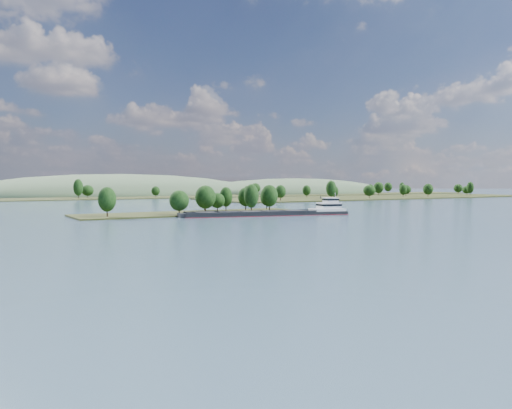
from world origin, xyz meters
TOP-DOWN VIEW (x-y plane):
  - ground at (0.00, 120.00)m, footprint 1800.00×1800.00m
  - tree_island at (6.40, 178.55)m, footprint 100.00×30.74m
  - right_bank at (232.23, 299.57)m, footprint 320.00×90.00m
  - back_shoreline at (9.25, 399.81)m, footprint 900.00×60.00m
  - hill_east at (260.00, 470.00)m, footprint 260.00×140.00m
  - hill_west at (60.00, 500.00)m, footprint 320.00×160.00m
  - cargo_barge at (26.34, 153.77)m, footprint 71.72×23.69m

SIDE VIEW (x-z plane):
  - ground at x=0.00m, z-range 0.00..0.00m
  - hill_east at x=260.00m, z-range -18.00..18.00m
  - hill_west at x=60.00m, z-range -22.00..22.00m
  - back_shoreline at x=9.25m, z-range -7.66..9.02m
  - right_bank at x=232.23m, z-range -6.73..8.88m
  - cargo_barge at x=26.34m, z-range -3.62..6.06m
  - tree_island at x=6.40m, z-range -2.84..10.70m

